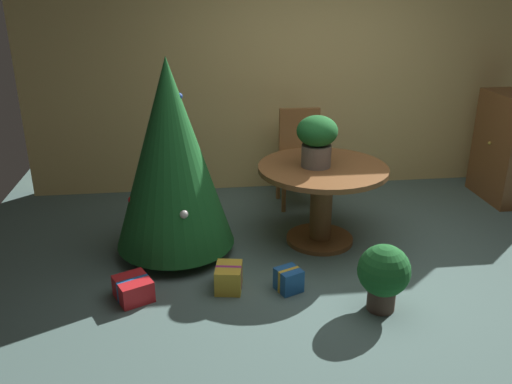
# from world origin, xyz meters

# --- Properties ---
(ground_plane) EXTENTS (6.60, 6.60, 0.00)m
(ground_plane) POSITION_xyz_m (0.00, 0.00, 0.00)
(ground_plane) COLOR #4C6660
(back_wall_panel) EXTENTS (6.00, 0.10, 2.60)m
(back_wall_panel) POSITION_xyz_m (0.00, 2.20, 1.30)
(back_wall_panel) COLOR tan
(back_wall_panel) RESTS_ON ground_plane
(round_dining_table) EXTENTS (1.12, 1.12, 0.71)m
(round_dining_table) POSITION_xyz_m (-0.16, 0.72, 0.50)
(round_dining_table) COLOR brown
(round_dining_table) RESTS_ON ground_plane
(flower_vase) EXTENTS (0.35, 0.35, 0.44)m
(flower_vase) POSITION_xyz_m (-0.22, 0.73, 0.97)
(flower_vase) COLOR #665B51
(flower_vase) RESTS_ON round_dining_table
(wooden_chair_far) EXTENTS (0.47, 0.40, 0.98)m
(wooden_chair_far) POSITION_xyz_m (-0.16, 1.67, 0.55)
(wooden_chair_far) COLOR brown
(wooden_chair_far) RESTS_ON ground_plane
(holiday_tree) EXTENTS (0.99, 0.99, 1.66)m
(holiday_tree) POSITION_xyz_m (-1.43, 0.66, 0.88)
(holiday_tree) COLOR brown
(holiday_tree) RESTS_ON ground_plane
(gift_box_red) EXTENTS (0.33, 0.34, 0.17)m
(gift_box_red) POSITION_xyz_m (-1.74, -0.03, 0.08)
(gift_box_red) COLOR red
(gift_box_red) RESTS_ON ground_plane
(gift_box_blue) EXTENTS (0.23, 0.23, 0.18)m
(gift_box_blue) POSITION_xyz_m (-0.58, -0.06, 0.09)
(gift_box_blue) COLOR #1E569E
(gift_box_blue) RESTS_ON ground_plane
(gift_box_gold) EXTENTS (0.23, 0.27, 0.19)m
(gift_box_gold) POSITION_xyz_m (-1.03, 0.02, 0.10)
(gift_box_gold) COLOR gold
(gift_box_gold) RESTS_ON ground_plane
(wooden_cabinet) EXTENTS (0.54, 0.74, 1.13)m
(wooden_cabinet) POSITION_xyz_m (2.07, 1.50, 0.56)
(wooden_cabinet) COLOR brown
(wooden_cabinet) RESTS_ON ground_plane
(potted_plant) EXTENTS (0.37, 0.37, 0.50)m
(potted_plant) POSITION_xyz_m (0.03, -0.38, 0.29)
(potted_plant) COLOR #4C382D
(potted_plant) RESTS_ON ground_plane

